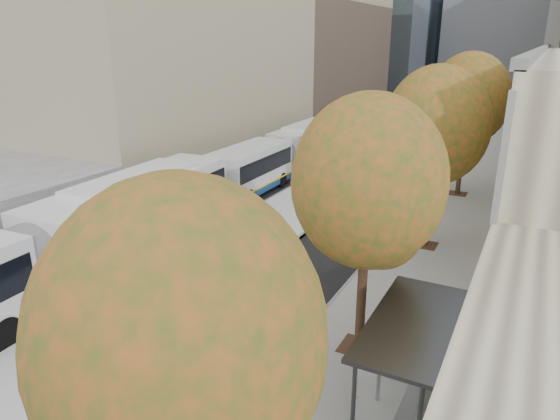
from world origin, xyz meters
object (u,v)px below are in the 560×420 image
Objects in this scene: distant_car at (389,122)px; bus_shelter at (419,339)px; bus_near at (60,247)px; bus_far at (287,152)px.

bus_shelter is at bearing -60.72° from distant_car.
distant_car is (0.40, 41.35, -1.08)m from bus_near.
bus_shelter reaches higher than distant_car.
bus_far is (-0.46, 19.16, -0.19)m from bus_near.
bus_near is 41.37m from distant_car.
bus_shelter is at bearing -56.51° from bus_far.
bus_near reaches higher than bus_shelter.
bus_near is 4.88× the size of distant_car.
bus_shelter is 43.78m from distant_car.
bus_near is 1.13× the size of bus_far.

